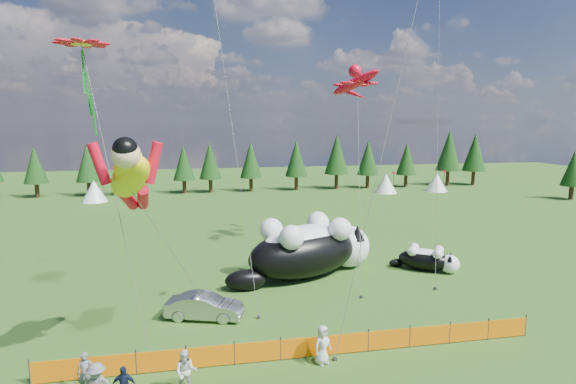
# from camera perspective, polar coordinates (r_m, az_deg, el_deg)

# --- Properties ---
(ground) EXTENTS (160.00, 160.00, 0.00)m
(ground) POSITION_cam_1_polar(r_m,az_deg,el_deg) (23.62, 0.27, -16.84)
(ground) COLOR #133309
(ground) RESTS_ON ground
(safety_fence) EXTENTS (22.06, 0.06, 1.10)m
(safety_fence) POSITION_cam_1_polar(r_m,az_deg,el_deg) (20.78, 1.94, -19.11)
(safety_fence) COLOR #262626
(safety_fence) RESTS_ON ground
(tree_line) EXTENTS (90.00, 4.00, 8.00)m
(tree_line) POSITION_cam_1_polar(r_m,az_deg,el_deg) (66.30, -7.20, 3.43)
(tree_line) COLOR black
(tree_line) RESTS_ON ground
(festival_tents) EXTENTS (50.00, 3.20, 2.80)m
(festival_tents) POSITION_cam_1_polar(r_m,az_deg,el_deg) (63.34, 3.12, 0.86)
(festival_tents) COLOR white
(festival_tents) RESTS_ON ground
(cat_large) EXTENTS (10.57, 6.79, 4.00)m
(cat_large) POSITION_cam_1_polar(r_m,az_deg,el_deg) (30.31, 2.85, -7.11)
(cat_large) COLOR black
(cat_large) RESTS_ON ground
(cat_small) EXTENTS (4.23, 3.41, 1.73)m
(cat_small) POSITION_cam_1_polar(r_m,az_deg,el_deg) (33.01, 17.32, -8.12)
(cat_small) COLOR black
(cat_small) RESTS_ON ground
(car) EXTENTS (4.26, 2.49, 1.33)m
(car) POSITION_cam_1_polar(r_m,az_deg,el_deg) (24.72, -10.56, -14.09)
(car) COLOR #B0B0B5
(car) RESTS_ON ground
(spectator_a) EXTENTS (0.60, 0.39, 1.64)m
(spectator_a) POSITION_cam_1_polar(r_m,az_deg,el_deg) (19.93, -24.32, -20.21)
(spectator_a) COLOR slate
(spectator_a) RESTS_ON ground
(spectator_b) EXTENTS (0.90, 0.59, 1.76)m
(spectator_b) POSITION_cam_1_polar(r_m,az_deg,el_deg) (18.73, -12.84, -21.40)
(spectator_b) COLOR silver
(spectator_b) RESTS_ON ground
(spectator_e) EXTENTS (0.99, 0.86, 1.71)m
(spectator_e) POSITION_cam_1_polar(r_m,az_deg,el_deg) (20.25, 4.42, -18.80)
(spectator_e) COLOR silver
(spectator_e) RESTS_ON ground
(superhero_kite) EXTENTS (5.94, 6.89, 10.68)m
(superhero_kite) POSITION_cam_1_polar(r_m,az_deg,el_deg) (19.19, -19.46, 1.71)
(superhero_kite) COLOR yellow
(superhero_kite) RESTS_ON ground
(gecko_kite) EXTENTS (6.38, 14.20, 17.12)m
(gecko_kite) POSITION_cam_1_polar(r_m,az_deg,el_deg) (36.54, 8.56, 13.57)
(gecko_kite) COLOR red
(gecko_kite) RESTS_ON ground
(flower_kite) EXTENTS (4.21, 4.70, 14.26)m
(flower_kite) POSITION_cam_1_polar(r_m,az_deg,el_deg) (23.35, -24.69, 16.37)
(flower_kite) COLOR red
(flower_kite) RESTS_ON ground
(diamond_kite_a) EXTENTS (2.37, 4.97, 18.56)m
(diamond_kite_a) POSITION_cam_1_polar(r_m,az_deg,el_deg) (27.24, -9.21, 22.25)
(diamond_kite_a) COLOR #0C3FB6
(diamond_kite_a) RESTS_ON ground
(diamond_kite_c) EXTENTS (4.29, 1.83, 16.77)m
(diamond_kite_c) POSITION_cam_1_polar(r_m,az_deg,el_deg) (21.25, 15.97, 21.66)
(diamond_kite_c) COLOR #0C3FB6
(diamond_kite_c) RESTS_ON ground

